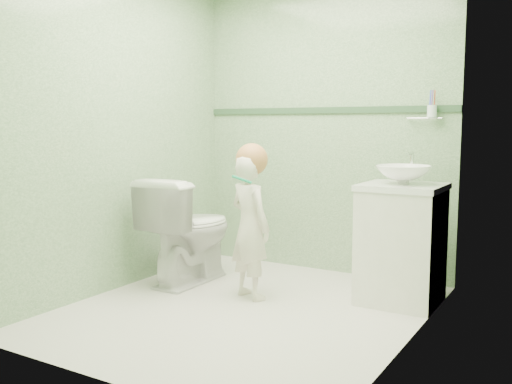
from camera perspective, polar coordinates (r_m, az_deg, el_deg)
The scene contains 12 objects.
ground at distance 3.89m, azimuth -1.15°, elevation -11.72°, with size 2.50×2.50×0.00m, color silver.
room_shell at distance 3.69m, azimuth -1.20°, elevation 6.25°, with size 2.50×2.54×2.40m.
trim_stripe at distance 4.78m, azimuth 6.75°, elevation 8.13°, with size 2.20×0.02×0.05m, color #305033.
vanity at distance 4.07m, azimuth 14.32°, elevation -5.24°, with size 0.52×0.50×0.80m, color silver.
counter at distance 4.01m, azimuth 14.49°, elevation 0.50°, with size 0.54×0.52×0.04m, color white.
basin at distance 4.00m, azimuth 14.52°, elevation 1.69°, with size 0.37×0.37×0.13m, color white.
faucet at distance 4.17m, azimuth 15.27°, elevation 2.97°, with size 0.03×0.13×0.18m.
cup_holder at distance 4.44m, azimuth 17.12°, elevation 7.73°, with size 0.26×0.07×0.21m.
toilet at distance 4.49m, azimuth -6.70°, elevation -3.76°, with size 0.47×0.82×0.83m, color white.
toddler at distance 4.04m, azimuth -0.61°, elevation -3.52°, with size 0.37×0.25×1.02m, color silver.
hair_cap at distance 4.00m, azimuth -0.43°, elevation 3.28°, with size 0.23×0.23×0.23m, color #B57541.
teal_toothbrush at distance 3.86m, azimuth -1.43°, elevation 1.35°, with size 0.11×0.14×0.08m.
Camera 1 is at (1.95, -3.13, 1.23)m, focal length 39.95 mm.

